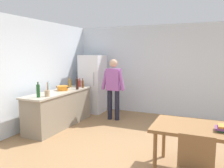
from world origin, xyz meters
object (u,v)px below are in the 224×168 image
object	(u,v)px
bottle_sauce_red	(80,83)
person	(113,85)
dining_table	(200,132)
bottle_oil_amber	(70,83)
refrigerator	(93,84)
bottle_beer_brown	(83,84)
utensil_jar	(47,93)
bottle_wine_dark	(77,84)
cooking_pot	(63,88)
bottle_water_clear	(49,88)
bottle_wine_green	(38,91)

from	to	relation	value
bottle_sauce_red	person	bearing A→B (deg)	7.15
dining_table	bottle_oil_amber	bearing A→B (deg)	153.13
bottle_oil_amber	bottle_sauce_red	size ratio (longest dim) A/B	1.17
refrigerator	bottle_beer_brown	world-z (taller)	refrigerator
utensil_jar	bottle_wine_dark	bearing A→B (deg)	86.31
refrigerator	cooking_pot	bearing A→B (deg)	-94.48
utensil_jar	bottle_oil_amber	world-z (taller)	utensil_jar
bottle_water_clear	bottle_oil_amber	distance (m)	1.04
refrigerator	bottle_wine_dark	world-z (taller)	refrigerator
cooking_pot	bottle_beer_brown	world-z (taller)	bottle_beer_brown
bottle_beer_brown	bottle_wine_green	bearing A→B (deg)	-95.92
bottle_wine_dark	bottle_wine_green	bearing A→B (deg)	-98.44
bottle_wine_green	bottle_beer_brown	bearing A→B (deg)	84.08
bottle_oil_amber	bottle_wine_green	size ratio (longest dim) A/B	0.82
refrigerator	person	distance (m)	1.10
utensil_jar	bottle_sauce_red	size ratio (longest dim) A/B	1.33
person	refrigerator	bearing A→B (deg)	149.77
bottle_beer_brown	bottle_oil_amber	xyz separation A→B (m)	(-0.37, -0.08, 0.01)
bottle_wine_dark	person	bearing A→B (deg)	36.45
person	bottle_oil_amber	distance (m)	1.25
person	bottle_oil_amber	world-z (taller)	person
refrigerator	bottle_wine_green	world-z (taller)	refrigerator
cooking_pot	bottle_wine_green	bearing A→B (deg)	-85.96
cooking_pot	bottle_wine_dark	distance (m)	0.40
refrigerator	dining_table	bearing A→B (deg)	-39.29
person	cooking_pot	world-z (taller)	person
bottle_oil_amber	utensil_jar	bearing A→B (deg)	-76.84
bottle_water_clear	bottle_wine_green	xyz separation A→B (m)	(0.11, -0.49, 0.02)
person	dining_table	xyz separation A→B (m)	(2.35, -2.15, -0.31)
cooking_pot	person	bearing A→B (deg)	39.75
dining_table	bottle_beer_brown	world-z (taller)	bottle_beer_brown
bottle_beer_brown	bottle_water_clear	xyz separation A→B (m)	(-0.28, -1.12, 0.02)
dining_table	bottle_wine_dark	world-z (taller)	bottle_wine_dark
utensil_jar	bottle_water_clear	size ratio (longest dim) A/B	1.07
person	bottle_water_clear	distance (m)	1.78
person	bottle_sauce_red	size ratio (longest dim) A/B	7.08
bottle_water_clear	bottle_sauce_red	bearing A→B (deg)	85.42
bottle_beer_brown	bottle_wine_green	distance (m)	1.62
dining_table	person	bearing A→B (deg)	137.59
refrigerator	bottle_oil_amber	world-z (taller)	refrigerator
refrigerator	bottle_wine_green	xyz separation A→B (m)	(-0.04, -2.43, 0.15)
bottle_water_clear	bottle_wine_green	bearing A→B (deg)	-76.81
cooking_pot	bottle_sauce_red	world-z (taller)	bottle_sauce_red
person	bottle_wine_dark	bearing A→B (deg)	-143.55
refrigerator	bottle_water_clear	distance (m)	1.95
refrigerator	bottle_water_clear	size ratio (longest dim) A/B	6.00
refrigerator	bottle_oil_amber	distance (m)	0.94
dining_table	cooking_pot	size ratio (longest dim) A/B	3.50
person	bottle_wine_green	world-z (taller)	person
refrigerator	bottle_oil_amber	xyz separation A→B (m)	(-0.25, -0.90, 0.12)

